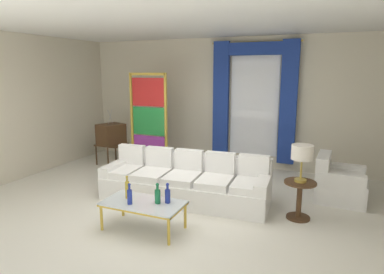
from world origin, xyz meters
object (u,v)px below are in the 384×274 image
couch_white_long (186,182)px  table_lamp_brass (302,154)px  bottle_blue_decanter (158,195)px  round_side_table (299,197)px  bottle_crystal_tall (127,189)px  bottle_amber_squat (168,195)px  coffee_table (143,205)px  armchair_white (337,184)px  vintage_tv (111,135)px  bottle_ruby_flask (130,196)px  stained_glass_divider (149,123)px  peacock_figurine (160,163)px

couch_white_long → table_lamp_brass: bearing=-1.7°
bottle_blue_decanter → round_side_table: bottle_blue_decanter is taller
couch_white_long → bottle_crystal_tall: (-0.37, -1.26, 0.25)m
bottle_blue_decanter → bottle_amber_squat: bearing=29.2°
coffee_table → armchair_white: (2.56, 2.30, -0.08)m
couch_white_long → vintage_tv: (-2.56, 1.32, 0.42)m
couch_white_long → bottle_blue_decanter: couch_white_long is taller
coffee_table → bottle_crystal_tall: (-0.29, 0.04, 0.18)m
bottle_crystal_tall → bottle_ruby_flask: (0.15, -0.17, -0.02)m
couch_white_long → bottle_amber_squat: couch_white_long is taller
couch_white_long → coffee_table: bearing=-93.8°
vintage_tv → stained_glass_divider: (0.96, 0.16, 0.33)m
bottle_blue_decanter → peacock_figurine: bottle_blue_decanter is taller
bottle_ruby_flask → bottle_amber_squat: bearing=28.3°
vintage_tv → peacock_figurine: (1.40, -0.15, -0.51)m
peacock_figurine → round_side_table: bearing=-21.7°
bottle_crystal_tall → vintage_tv: vintage_tv is taller
bottle_crystal_tall → bottle_amber_squat: (0.62, 0.08, -0.03)m
armchair_white → peacock_figurine: 3.63m
bottle_blue_decanter → peacock_figurine: 2.75m
peacock_figurine → round_side_table: round_side_table is taller
vintage_tv → peacock_figurine: size_ratio=2.24×
peacock_figurine → couch_white_long: bearing=-45.4°
bottle_blue_decanter → armchair_white: 3.26m
bottle_amber_squat → peacock_figurine: bearing=120.8°
coffee_table → peacock_figurine: bearing=113.4°
coffee_table → stained_glass_divider: bearing=118.6°
round_side_table → peacock_figurine: bearing=158.3°
vintage_tv → peacock_figurine: 1.50m
table_lamp_brass → coffee_table: bearing=-148.4°
bottle_crystal_tall → bottle_ruby_flask: 0.23m
armchair_white → table_lamp_brass: (-0.54, -1.06, 0.74)m
bottle_blue_decanter → bottle_crystal_tall: (-0.50, -0.01, 0.02)m
bottle_blue_decanter → bottle_amber_squat: size_ratio=1.02×
vintage_tv → stained_glass_divider: stained_glass_divider is taller
round_side_table → table_lamp_brass: 0.67m
vintage_tv → table_lamp_brass: 4.70m
vintage_tv → peacock_figurine: bearing=-6.1°
couch_white_long → bottle_crystal_tall: bearing=-106.6°
couch_white_long → vintage_tv: size_ratio=2.21×
stained_glass_divider → round_side_table: bearing=-23.5°
bottle_blue_decanter → round_side_table: bearing=33.4°
bottle_blue_decanter → stained_glass_divider: bearing=122.3°
bottle_ruby_flask → peacock_figurine: 2.78m
bottle_crystal_tall → couch_white_long: bearing=73.4°
armchair_white → round_side_table: 1.19m
peacock_figurine → table_lamp_brass: bearing=-21.7°
armchair_white → stained_glass_divider: size_ratio=0.39×
vintage_tv → table_lamp_brass: bearing=-17.1°
bottle_crystal_tall → stained_glass_divider: size_ratio=0.16×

